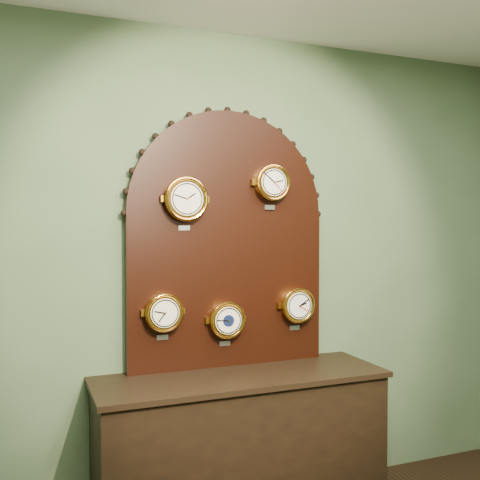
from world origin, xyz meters
name	(u,v)px	position (x,y,z in m)	size (l,w,h in m)	color
wall_back	(225,269)	(0.00, 2.50, 1.40)	(4.00, 4.00, 0.00)	#4D6645
shop_counter	(241,450)	(0.00, 2.23, 0.40)	(1.60, 0.50, 0.80)	black
display_board	(228,231)	(0.00, 2.45, 1.63)	(1.26, 0.06, 1.53)	black
roman_clock	(186,199)	(-0.27, 2.38, 1.81)	(0.25, 0.08, 0.30)	gold
arabic_clock	(272,183)	(0.26, 2.38, 1.91)	(0.22, 0.08, 0.27)	gold
hygrometer	(164,312)	(-0.40, 2.38, 1.18)	(0.22, 0.08, 0.27)	gold
barometer	(227,320)	(-0.03, 2.38, 1.11)	(0.22, 0.08, 0.27)	gold
tide_clock	(297,305)	(0.43, 2.38, 1.17)	(0.22, 0.08, 0.27)	gold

